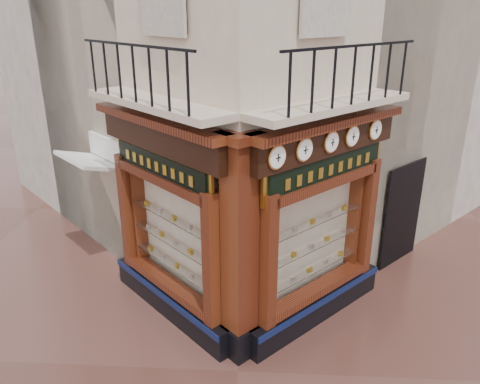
# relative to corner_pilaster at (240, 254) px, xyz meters

# --- Properties ---
(ground) EXTENTS (80.00, 80.00, 0.00)m
(ground) POSITION_rel_corner_pilaster_xyz_m (0.00, -0.50, -1.95)
(ground) COLOR #522E26
(ground) RESTS_ON ground
(neighbour_left) EXTENTS (11.31, 11.31, 11.00)m
(neighbour_left) POSITION_rel_corner_pilaster_xyz_m (-2.47, 8.13, 3.55)
(neighbour_left) COLOR beige
(neighbour_left) RESTS_ON ground
(neighbour_right) EXTENTS (11.31, 11.31, 11.00)m
(neighbour_right) POSITION_rel_corner_pilaster_xyz_m (2.47, 8.13, 3.55)
(neighbour_right) COLOR beige
(neighbour_right) RESTS_ON ground
(shopfront_left) EXTENTS (2.86, 2.86, 3.98)m
(shopfront_left) POSITION_rel_corner_pilaster_xyz_m (-1.41, 1.07, 0.03)
(shopfront_left) COLOR black
(shopfront_left) RESTS_ON ground
(shopfront_right) EXTENTS (2.86, 2.86, 3.98)m
(shopfront_right) POSITION_rel_corner_pilaster_xyz_m (1.41, 1.07, 0.03)
(shopfront_right) COLOR black
(shopfront_right) RESTS_ON ground
(corner_pilaster) EXTENTS (0.85, 0.85, 3.98)m
(corner_pilaster) POSITION_rel_corner_pilaster_xyz_m (0.00, 0.00, 0.00)
(corner_pilaster) COLOR black
(corner_pilaster) RESTS_ON ground
(balcony) EXTENTS (5.94, 2.97, 1.03)m
(balcony) POSITION_rel_corner_pilaster_xyz_m (0.00, 0.99, 2.27)
(balcony) COLOR beige
(balcony) RESTS_ON ground
(clock_a) EXTENTS (0.30, 0.30, 0.38)m
(clock_a) POSITION_rel_corner_pilaster_xyz_m (0.55, -0.05, 1.67)
(clock_a) COLOR #C58C41
(clock_a) RESTS_ON ground
(clock_b) EXTENTS (0.31, 0.31, 0.39)m
(clock_b) POSITION_rel_corner_pilaster_xyz_m (0.99, 0.38, 1.67)
(clock_b) COLOR #C58C41
(clock_b) RESTS_ON ground
(clock_c) EXTENTS (0.30, 0.30, 0.37)m
(clock_c) POSITION_rel_corner_pilaster_xyz_m (1.46, 0.86, 1.67)
(clock_c) COLOR #C58C41
(clock_c) RESTS_ON ground
(clock_d) EXTENTS (0.30, 0.30, 0.38)m
(clock_d) POSITION_rel_corner_pilaster_xyz_m (1.87, 1.27, 1.67)
(clock_d) COLOR #C58C41
(clock_d) RESTS_ON ground
(clock_e) EXTENTS (0.31, 0.31, 0.38)m
(clock_e) POSITION_rel_corner_pilaster_xyz_m (2.37, 1.76, 1.67)
(clock_e) COLOR #C58C41
(clock_e) RESTS_ON ground
(awning) EXTENTS (1.71, 1.71, 0.32)m
(awning) POSITION_rel_corner_pilaster_xyz_m (-3.44, 2.73, -1.95)
(awning) COLOR white
(awning) RESTS_ON ground
(signboard_left) EXTENTS (2.12, 2.12, 0.57)m
(signboard_left) POSITION_rel_corner_pilaster_xyz_m (-1.46, 1.01, 1.15)
(signboard_left) COLOR gold
(signboard_left) RESTS_ON ground
(signboard_right) EXTENTS (2.25, 2.25, 0.60)m
(signboard_right) POSITION_rel_corner_pilaster_xyz_m (1.46, 1.01, 1.15)
(signboard_right) COLOR gold
(signboard_right) RESTS_ON ground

